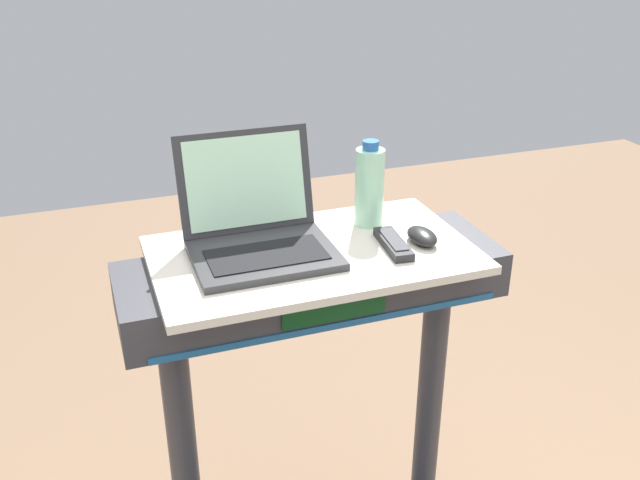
# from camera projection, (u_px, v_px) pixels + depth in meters

# --- Properties ---
(desk_board) EXTENTS (0.74, 0.43, 0.02)m
(desk_board) POSITION_uv_depth(u_px,v_px,m) (313.00, 255.00, 1.64)
(desk_board) COLOR beige
(desk_board) RESTS_ON treadmill_base
(laptop) EXTENTS (0.32, 0.30, 0.25)m
(laptop) POSITION_uv_depth(u_px,v_px,m) (258.00, 230.00, 1.62)
(laptop) COLOR #2D2D30
(laptop) RESTS_ON desk_board
(computer_mouse) EXTENTS (0.06, 0.10, 0.03)m
(computer_mouse) POSITION_uv_depth(u_px,v_px,m) (422.00, 236.00, 1.67)
(computer_mouse) COLOR black
(computer_mouse) RESTS_ON desk_board
(water_bottle) EXTENTS (0.07, 0.07, 0.22)m
(water_bottle) POSITION_uv_depth(u_px,v_px,m) (369.00, 186.00, 1.73)
(water_bottle) COLOR #9EDBB2
(water_bottle) RESTS_ON desk_board
(tv_remote) EXTENTS (0.06, 0.16, 0.02)m
(tv_remote) POSITION_uv_depth(u_px,v_px,m) (393.00, 244.00, 1.65)
(tv_remote) COLOR #232326
(tv_remote) RESTS_ON desk_board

